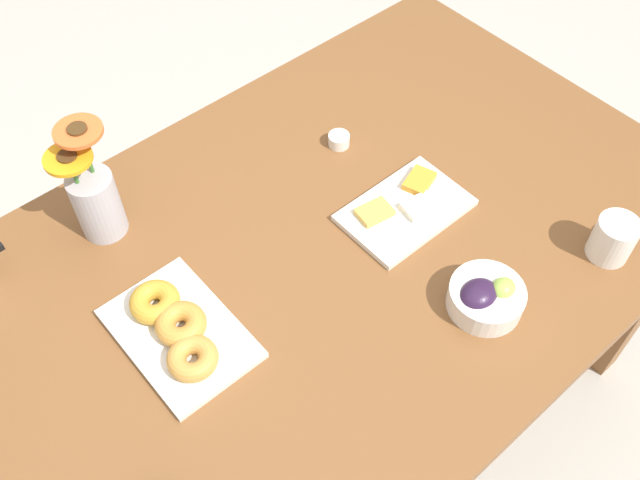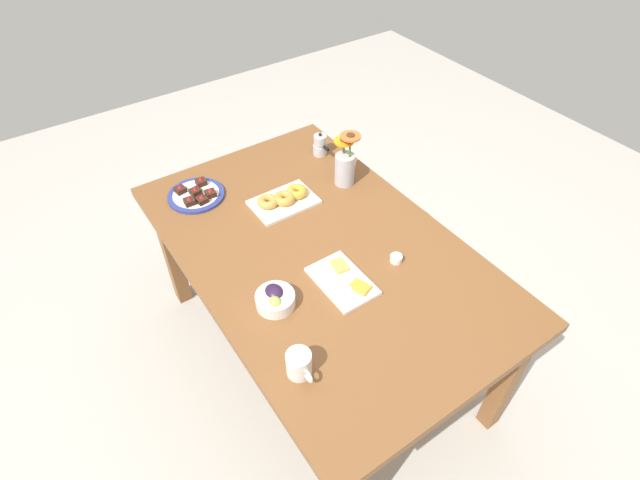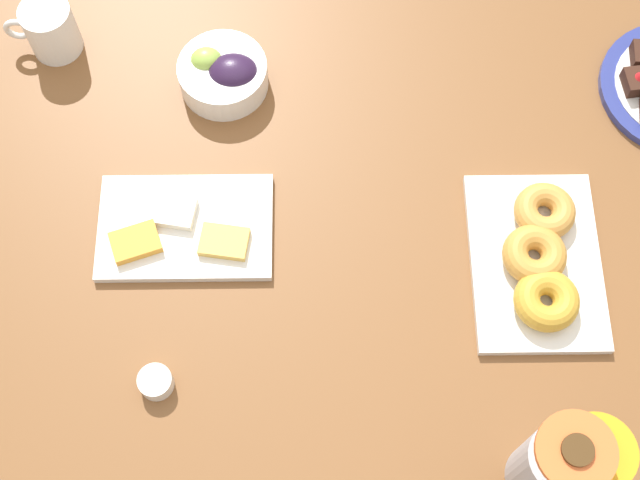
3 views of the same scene
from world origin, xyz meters
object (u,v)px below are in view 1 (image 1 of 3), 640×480
Objects in this scene: grape_bowl at (485,297)px; croissant_platter at (177,330)px; flower_vase at (95,198)px; cheese_platter at (405,208)px; coffee_mug at (614,238)px; dining_table at (320,277)px; jam_cup_honey at (339,140)px.

grape_bowl reaches higher than croissant_platter.
cheese_platter is at bearing -36.76° from flower_vase.
croissant_platter is (-0.52, 0.06, 0.01)m from cheese_platter.
coffee_mug is 0.42× the size of croissant_platter.
grape_bowl is at bearing -55.06° from flower_vase.
dining_table is 0.34m from croissant_platter.
cheese_platter is (0.05, 0.26, -0.02)m from grape_bowl.
croissant_platter is at bearing 145.67° from grape_bowl.
grape_bowl is at bearing -63.08° from dining_table.
flower_vase is (-0.72, 0.71, 0.04)m from coffee_mug.
flower_vase is (-0.52, 0.13, 0.08)m from jam_cup_honey.
dining_table is 0.48m from flower_vase.
cheese_platter is at bearing -6.56° from croissant_platter.
cheese_platter is 1.00× the size of flower_vase.
flower_vase reaches higher than jam_cup_honey.
croissant_platter reaches higher than jam_cup_honey.
cheese_platter is 0.62m from flower_vase.
croissant_platter is 0.58m from jam_cup_honey.
coffee_mug is (0.43, -0.37, 0.13)m from dining_table.
flower_vase reaches higher than cheese_platter.
jam_cup_honey is at bearing 80.85° from grape_bowl.
dining_table is 11.27× the size of grape_bowl.
coffee_mug is 1.01m from flower_vase.
flower_vase is at bearing 165.66° from jam_cup_honey.
jam_cup_honey is 0.18× the size of flower_vase.
grape_bowl is at bearing -99.15° from jam_cup_honey.
cheese_platter is 5.42× the size of jam_cup_honey.
dining_table is 0.35m from grape_bowl.
croissant_platter is at bearing 152.02° from coffee_mug.
flower_vase is (0.03, 0.31, 0.07)m from croissant_platter.
jam_cup_honey is at bearing 83.73° from cheese_platter.
croissant_platter is (-0.47, 0.32, -0.01)m from grape_bowl.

